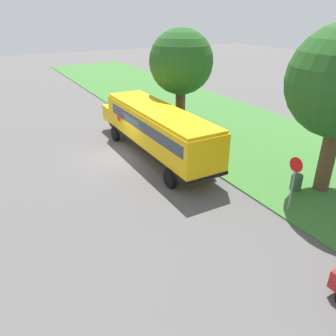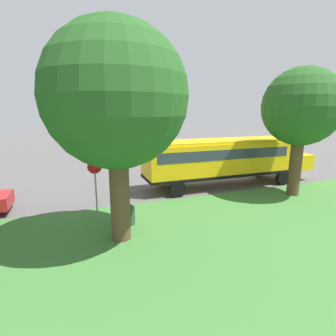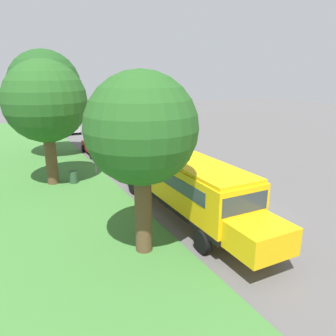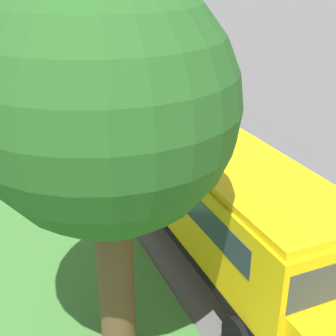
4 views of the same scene
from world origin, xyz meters
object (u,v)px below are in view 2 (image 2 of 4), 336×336
(school_bus, at_px, (225,158))
(stop_sign, at_px, (95,180))
(trash_bin, at_px, (129,216))
(oak_tree_roadside_mid, at_px, (115,96))
(oak_tree_beside_bus, at_px, (301,106))

(school_bus, xyz_separation_m, stop_sign, (-2.31, 8.69, -0.19))
(school_bus, relative_size, trash_bin, 13.80)
(school_bus, distance_m, trash_bin, 8.69)
(oak_tree_roadside_mid, xyz_separation_m, stop_sign, (3.20, 0.63, -3.80))
(oak_tree_beside_bus, xyz_separation_m, stop_sign, (1.05, 11.32, -3.56))
(oak_tree_beside_bus, bearing_deg, stop_sign, 84.69)
(oak_tree_roadside_mid, distance_m, stop_sign, 5.00)
(oak_tree_beside_bus, bearing_deg, oak_tree_roadside_mid, 101.34)
(school_bus, bearing_deg, oak_tree_beside_bus, -141.96)
(oak_tree_roadside_mid, distance_m, trash_bin, 5.29)
(school_bus, relative_size, oak_tree_roadside_mid, 1.53)
(school_bus, xyz_separation_m, trash_bin, (-4.17, 7.48, -1.47))
(oak_tree_beside_bus, bearing_deg, trash_bin, 94.57)
(oak_tree_beside_bus, relative_size, stop_sign, 2.72)
(school_bus, bearing_deg, stop_sign, 104.89)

